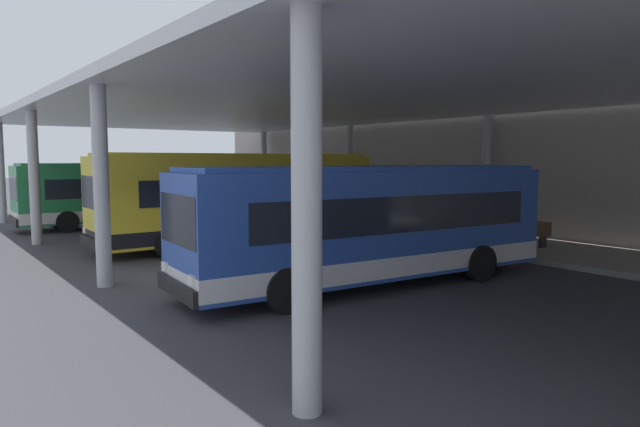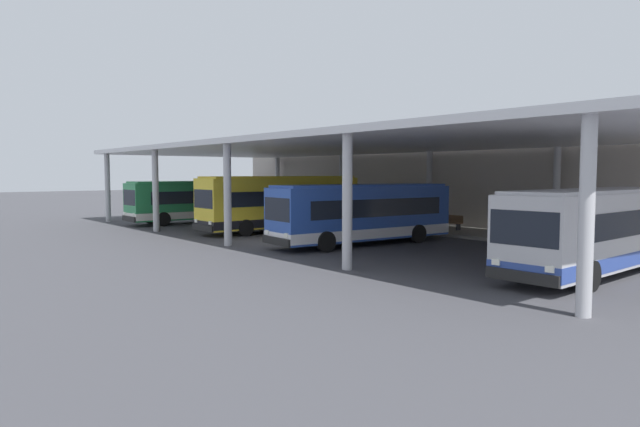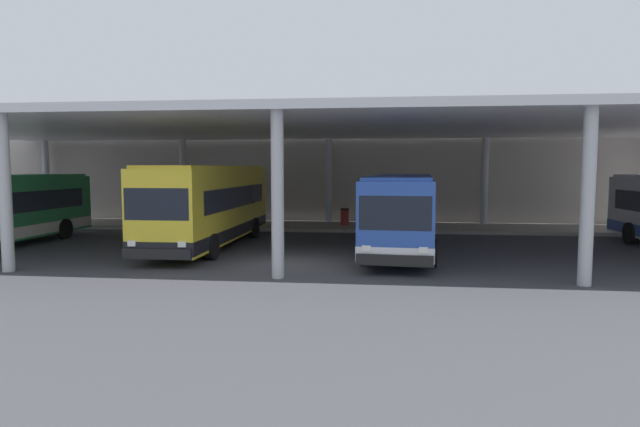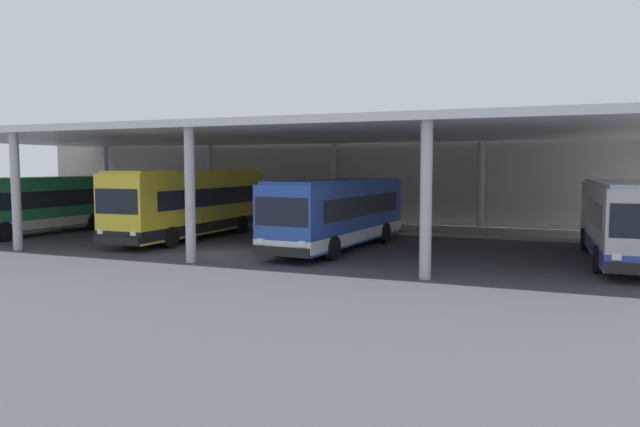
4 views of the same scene
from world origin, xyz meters
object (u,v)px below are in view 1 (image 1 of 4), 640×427
bus_nearest_bay (129,193)px  bus_middle_bay (371,224)px  bus_second_bay (241,198)px  trash_bin (479,227)px  bench_waiting (527,232)px

bus_nearest_bay → bus_middle_bay: bearing=2.3°
bus_second_bay → trash_bin: bus_second_bay is taller
bench_waiting → trash_bin: size_ratio=1.84×
bus_nearest_bay → bus_second_bay: bus_second_bay is taller
bus_middle_bay → bench_waiting: size_ratio=5.94×
bus_middle_bay → trash_bin: bus_middle_bay is taller
bus_second_bay → bus_nearest_bay: bearing=-171.2°
bus_nearest_bay → bus_second_bay: 9.24m
bus_nearest_bay → bus_middle_bay: 17.56m
bus_second_bay → trash_bin: size_ratio=11.57×
bench_waiting → trash_bin: (-2.03, -0.14, 0.01)m
bus_middle_bay → trash_bin: 9.01m
bus_nearest_bay → bus_second_bay: bearing=8.8°
bus_nearest_bay → bus_second_bay: size_ratio=0.93×
trash_bin → bus_middle_bay: bearing=-70.6°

